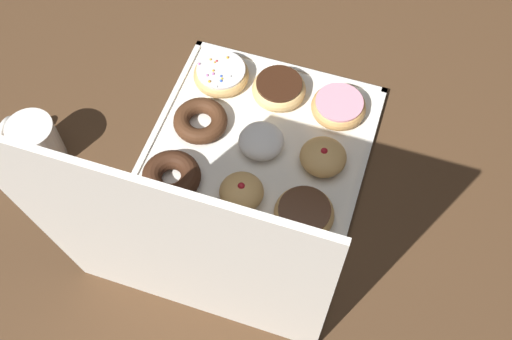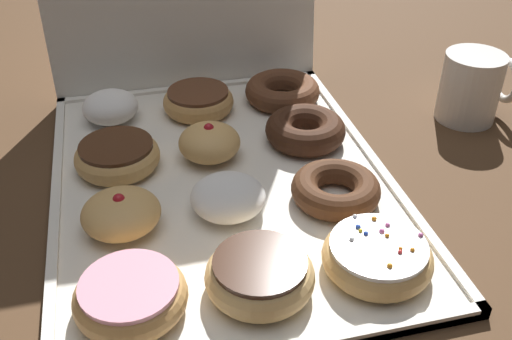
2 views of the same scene
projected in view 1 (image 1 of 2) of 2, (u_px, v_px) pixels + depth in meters
The scene contains 16 objects.
ground_plane at pixel (249, 173), 1.22m from camera, with size 3.00×3.00×0.00m, color #4C331E.
donut_box at pixel (249, 172), 1.21m from camera, with size 0.43×0.56×0.01m.
box_lid_open at pixel (174, 261), 0.84m from camera, with size 0.43×0.54×0.01m, color silver.
pink_frosted_donut_0 at pixel (339, 107), 1.27m from camera, with size 0.11×0.11×0.04m.
chocolate_frosted_donut_1 at pixel (280, 89), 1.29m from camera, with size 0.11×0.11×0.04m.
sprinkle_donut_2 at pixel (221, 74), 1.31m from camera, with size 0.12×0.12×0.04m.
jelly_filled_donut_3 at pixel (323, 157), 1.20m from camera, with size 0.09×0.09×0.05m.
powdered_filled_donut_4 at pixel (261, 141), 1.22m from camera, with size 0.09×0.09×0.04m.
chocolate_cake_ring_donut_5 at pixel (200, 121), 1.25m from camera, with size 0.11×0.11×0.03m.
chocolate_frosted_donut_6 at pixel (304, 213), 1.14m from camera, with size 0.11×0.11×0.04m.
jelly_filled_donut_7 at pixel (242, 192), 1.16m from camera, with size 0.08×0.08×0.05m.
chocolate_cake_ring_donut_8 at pixel (171, 176), 1.18m from camera, with size 0.11×0.11×0.04m.
powdered_filled_donut_9 at pixel (285, 278), 1.07m from camera, with size 0.08×0.08×0.05m.
chocolate_frosted_donut_10 at pixel (216, 254), 1.10m from camera, with size 0.11×0.11×0.04m.
chocolate_cake_ring_donut_11 at pixel (144, 233), 1.12m from camera, with size 0.12×0.12×0.04m.
coffee_mug at pixel (35, 142), 1.19m from camera, with size 0.11×0.09×0.10m.
Camera 1 is at (-0.21, 0.58, 1.05)m, focal length 43.58 mm.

